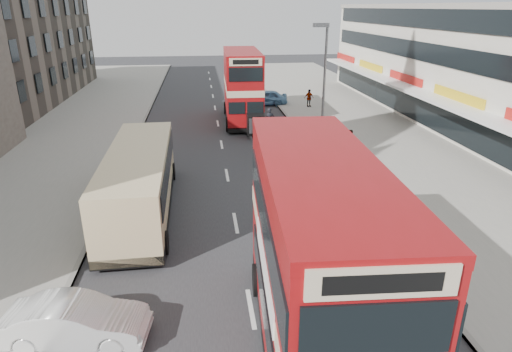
{
  "coord_description": "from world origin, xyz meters",
  "views": [
    {
      "loc": [
        -1.28,
        -9.45,
        9.06
      ],
      "look_at": [
        0.83,
        7.28,
        2.5
      ],
      "focal_mm": 30.65,
      "sensor_mm": 36.0,
      "label": 1
    }
  ],
  "objects_px": {
    "coach": "(139,179)",
    "cyclist": "(270,127)",
    "street_lamp": "(323,78)",
    "bus_second": "(242,86)",
    "car_right_c": "(265,98)",
    "pedestrian_far": "(309,98)",
    "car_left_front": "(76,321)",
    "pedestrian_near": "(348,145)",
    "car_right_b": "(279,126)",
    "car_right_a": "(305,150)",
    "bus_main": "(317,264)"
  },
  "relations": [
    {
      "from": "car_right_b",
      "to": "bus_main",
      "type": "bearing_deg",
      "value": -3.95
    },
    {
      "from": "car_right_a",
      "to": "cyclist",
      "type": "relative_size",
      "value": 2.41
    },
    {
      "from": "car_left_front",
      "to": "car_right_b",
      "type": "xyz_separation_m",
      "value": [
        9.63,
        21.16,
        -0.13
      ]
    },
    {
      "from": "cyclist",
      "to": "bus_second",
      "type": "bearing_deg",
      "value": 110.19
    },
    {
      "from": "pedestrian_far",
      "to": "pedestrian_near",
      "type": "bearing_deg",
      "value": -109.09
    },
    {
      "from": "coach",
      "to": "car_right_b",
      "type": "distance_m",
      "value": 15.43
    },
    {
      "from": "bus_second",
      "to": "pedestrian_far",
      "type": "xyz_separation_m",
      "value": [
        6.74,
        4.33,
        -1.97
      ]
    },
    {
      "from": "car_right_a",
      "to": "pedestrian_near",
      "type": "height_order",
      "value": "pedestrian_near"
    },
    {
      "from": "bus_main",
      "to": "coach",
      "type": "height_order",
      "value": "bus_main"
    },
    {
      "from": "car_right_b",
      "to": "pedestrian_far",
      "type": "height_order",
      "value": "pedestrian_far"
    },
    {
      "from": "street_lamp",
      "to": "bus_main",
      "type": "xyz_separation_m",
      "value": [
        -5.05,
        -18.1,
        -1.89
      ]
    },
    {
      "from": "coach",
      "to": "cyclist",
      "type": "xyz_separation_m",
      "value": [
        7.94,
        11.83,
        -0.91
      ]
    },
    {
      "from": "pedestrian_far",
      "to": "cyclist",
      "type": "height_order",
      "value": "cyclist"
    },
    {
      "from": "car_right_a",
      "to": "pedestrian_far",
      "type": "height_order",
      "value": "pedestrian_far"
    },
    {
      "from": "street_lamp",
      "to": "bus_second",
      "type": "bearing_deg",
      "value": 117.26
    },
    {
      "from": "street_lamp",
      "to": "car_right_a",
      "type": "height_order",
      "value": "street_lamp"
    },
    {
      "from": "coach",
      "to": "car_left_front",
      "type": "relative_size",
      "value": 2.59
    },
    {
      "from": "street_lamp",
      "to": "car_right_b",
      "type": "distance_m",
      "value": 6.42
    },
    {
      "from": "bus_second",
      "to": "car_left_front",
      "type": "bearing_deg",
      "value": 75.92
    },
    {
      "from": "bus_main",
      "to": "car_right_c",
      "type": "height_order",
      "value": "bus_main"
    },
    {
      "from": "street_lamp",
      "to": "car_left_front",
      "type": "height_order",
      "value": "street_lamp"
    },
    {
      "from": "car_left_front",
      "to": "cyclist",
      "type": "distance_m",
      "value": 22.17
    },
    {
      "from": "bus_second",
      "to": "car_left_front",
      "type": "distance_m",
      "value": 26.41
    },
    {
      "from": "bus_main",
      "to": "cyclist",
      "type": "distance_m",
      "value": 21.89
    },
    {
      "from": "street_lamp",
      "to": "pedestrian_near",
      "type": "distance_m",
      "value": 4.68
    },
    {
      "from": "coach",
      "to": "car_right_a",
      "type": "bearing_deg",
      "value": 32.49
    },
    {
      "from": "coach",
      "to": "car_right_a",
      "type": "height_order",
      "value": "coach"
    },
    {
      "from": "street_lamp",
      "to": "cyclist",
      "type": "height_order",
      "value": "street_lamp"
    },
    {
      "from": "car_right_c",
      "to": "car_right_b",
      "type": "bearing_deg",
      "value": 1.88
    },
    {
      "from": "car_left_front",
      "to": "car_right_b",
      "type": "relative_size",
      "value": 1.04
    },
    {
      "from": "car_right_b",
      "to": "street_lamp",
      "type": "bearing_deg",
      "value": 28.31
    },
    {
      "from": "car_left_front",
      "to": "pedestrian_near",
      "type": "distance_m",
      "value": 18.88
    },
    {
      "from": "bus_second",
      "to": "car_right_c",
      "type": "height_order",
      "value": "bus_second"
    },
    {
      "from": "coach",
      "to": "pedestrian_far",
      "type": "relative_size",
      "value": 6.41
    },
    {
      "from": "car_left_front",
      "to": "bus_main",
      "type": "bearing_deg",
      "value": -94.25
    },
    {
      "from": "pedestrian_near",
      "to": "car_right_a",
      "type": "bearing_deg",
      "value": -24.39
    },
    {
      "from": "pedestrian_near",
      "to": "cyclist",
      "type": "height_order",
      "value": "pedestrian_near"
    },
    {
      "from": "bus_second",
      "to": "bus_main",
      "type": "bearing_deg",
      "value": 90.48
    },
    {
      "from": "pedestrian_near",
      "to": "cyclist",
      "type": "relative_size",
      "value": 0.93
    },
    {
      "from": "bus_main",
      "to": "pedestrian_near",
      "type": "height_order",
      "value": "bus_main"
    },
    {
      "from": "car_right_a",
      "to": "cyclist",
      "type": "bearing_deg",
      "value": -167.72
    },
    {
      "from": "bus_second",
      "to": "car_right_b",
      "type": "xyz_separation_m",
      "value": [
        2.39,
        -4.13,
        -2.4
      ]
    },
    {
      "from": "car_left_front",
      "to": "cyclist",
      "type": "relative_size",
      "value": 1.91
    },
    {
      "from": "car_right_c",
      "to": "pedestrian_far",
      "type": "relative_size",
      "value": 2.65
    },
    {
      "from": "bus_second",
      "to": "coach",
      "type": "bearing_deg",
      "value": 70.99
    },
    {
      "from": "car_right_c",
      "to": "pedestrian_far",
      "type": "bearing_deg",
      "value": 69.29
    },
    {
      "from": "car_right_a",
      "to": "cyclist",
      "type": "height_order",
      "value": "cyclist"
    },
    {
      "from": "coach",
      "to": "car_right_c",
      "type": "height_order",
      "value": "coach"
    },
    {
      "from": "car_right_c",
      "to": "pedestrian_near",
      "type": "height_order",
      "value": "pedestrian_near"
    },
    {
      "from": "car_right_a",
      "to": "pedestrian_far",
      "type": "bearing_deg",
      "value": 164.88
    }
  ]
}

